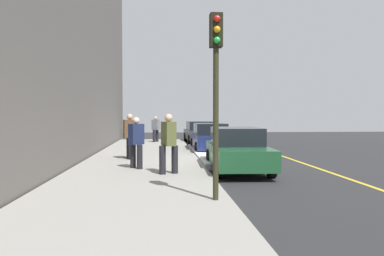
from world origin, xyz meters
TOP-DOWN VIEW (x-y plane):
  - ground_plane at (0.00, 0.00)m, footprint 56.00×56.00m
  - sidewalk at (0.00, -3.30)m, footprint 28.00×4.60m
  - lane_stripe_centre at (0.00, 3.20)m, footprint 28.00×0.14m
  - snow_bank_curb at (-3.61, -0.70)m, footprint 8.94×0.56m
  - parked_car_charcoal at (-12.11, 0.10)m, footprint 4.63×2.03m
  - parked_car_navy at (-5.73, 0.06)m, footprint 4.68×1.92m
  - parked_car_green at (1.06, 0.11)m, footprint 4.74×2.03m
  - pedestrian_olive_coat at (2.49, -2.30)m, footprint 0.58×0.58m
  - pedestrian_grey_coat at (-11.25, -2.96)m, footprint 0.52×0.55m
  - pedestrian_navy_coat at (1.24, -3.37)m, footprint 0.53×0.55m
  - pedestrian_brown_coat at (-1.50, -3.82)m, footprint 0.59×0.57m
  - traffic_light_pole at (6.09, -1.36)m, footprint 0.35×0.26m
  - rolling_suitcase at (-2.01, -3.85)m, footprint 0.34×0.22m

SIDE VIEW (x-z plane):
  - ground_plane at x=0.00m, z-range 0.00..0.00m
  - lane_stripe_centre at x=0.00m, z-range 0.00..0.01m
  - sidewalk at x=0.00m, z-range 0.00..0.15m
  - snow_bank_curb at x=-3.61m, z-range 0.00..0.22m
  - rolling_suitcase at x=-2.01m, z-range -0.03..0.90m
  - parked_car_charcoal at x=-12.11m, z-range 0.00..1.51m
  - parked_car_navy at x=-5.73m, z-range 0.00..1.51m
  - parked_car_green at x=1.06m, z-range 0.00..1.51m
  - pedestrian_grey_coat at x=-11.25m, z-range 0.21..1.93m
  - pedestrian_navy_coat at x=1.24m, z-range 0.21..1.94m
  - pedestrian_olive_coat at x=2.49m, z-range 0.21..2.05m
  - pedestrian_brown_coat at x=-1.50m, z-range 0.21..2.07m
  - traffic_light_pole at x=6.09m, z-range 0.87..4.80m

